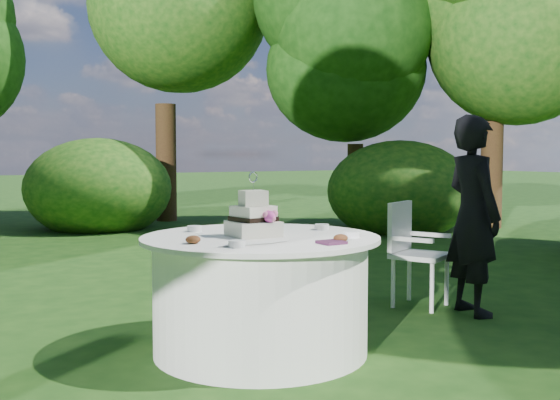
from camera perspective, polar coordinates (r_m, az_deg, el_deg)
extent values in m
plane|color=#13340E|center=(4.45, -1.70, -13.03)|extent=(80.00, 80.00, 0.00)
cube|color=#411B37|center=(3.92, 4.50, -3.69)|extent=(0.14, 0.14, 0.02)
ellipsoid|color=white|center=(3.88, -2.29, -3.80)|extent=(0.48, 0.07, 0.01)
imported|color=black|center=(5.54, 16.47, -1.27)|extent=(0.51, 0.66, 1.62)
cylinder|color=white|center=(4.35, -1.71, -8.37)|extent=(1.40, 1.40, 0.74)
cylinder|color=white|center=(4.29, -1.72, -3.34)|extent=(1.56, 1.56, 0.03)
cube|color=silver|center=(4.26, -2.34, -2.50)|extent=(0.31, 0.31, 0.10)
cube|color=silver|center=(4.25, -2.34, -1.17)|extent=(0.26, 0.26, 0.10)
cube|color=silver|center=(4.24, -2.35, 0.18)|extent=(0.18, 0.18, 0.10)
cube|color=black|center=(4.26, -2.34, -1.63)|extent=(0.27, 0.27, 0.03)
sphere|color=#C83B9C|center=(4.17, -0.90, -1.47)|extent=(0.08, 0.08, 0.08)
cylinder|color=white|center=(4.24, -2.35, 1.19)|extent=(0.01, 0.01, 0.05)
torus|color=silver|center=(4.24, -2.35, 2.00)|extent=(0.07, 0.02, 0.07)
cube|color=white|center=(5.73, 12.13, -4.75)|extent=(0.57, 0.57, 0.04)
cube|color=white|center=(5.77, 10.39, -2.26)|extent=(0.40, 0.22, 0.43)
cylinder|color=white|center=(5.55, 13.09, -7.46)|extent=(0.04, 0.04, 0.42)
cylinder|color=white|center=(5.87, 14.30, -6.86)|extent=(0.04, 0.04, 0.42)
cylinder|color=white|center=(5.68, 9.82, -7.15)|extent=(0.04, 0.04, 0.42)
cylinder|color=white|center=(5.99, 11.18, -6.59)|extent=(0.04, 0.04, 0.42)
cube|color=silver|center=(5.52, 11.37, -3.39)|extent=(0.19, 0.36, 0.04)
cube|color=silver|center=(5.89, 12.89, -2.95)|extent=(0.19, 0.36, 0.04)
cylinder|color=white|center=(3.77, -3.78, -3.83)|extent=(0.10, 0.10, 0.04)
cylinder|color=white|center=(4.22, 6.28, -3.00)|extent=(0.10, 0.10, 0.04)
cylinder|color=white|center=(4.56, -7.45, -2.49)|extent=(0.10, 0.10, 0.04)
cylinder|color=white|center=(4.63, 3.66, -2.36)|extent=(0.10, 0.10, 0.04)
ellipsoid|color=#562D16|center=(3.94, -7.58, -3.43)|extent=(0.09, 0.09, 0.05)
ellipsoid|color=#562D16|center=(3.99, 5.30, -3.32)|extent=(0.09, 0.09, 0.05)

